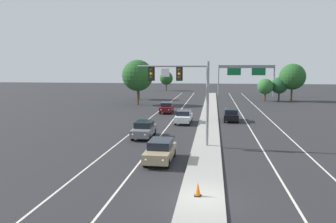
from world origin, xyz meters
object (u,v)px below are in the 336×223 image
car_receding_black (231,115)px  tree_far_left_a (166,78)px  tree_far_right_a (292,77)px  tree_far_left_c (138,76)px  overhead_signal_mast (185,86)px  car_oncoming_white (184,117)px  traffic_cone_median_nose (198,189)px  car_oncoming_tan (160,151)px  car_oncoming_grey (144,129)px  car_oncoming_darkred (167,107)px  tree_far_right_c (265,86)px  tree_far_right_b (279,86)px  tree_far_left_b (139,81)px  highway_sign_gantry (246,71)px

car_receding_black → tree_far_left_a: tree_far_left_a is taller
tree_far_right_a → tree_far_left_c: bearing=-159.8°
overhead_signal_mast → tree_far_left_c: (-11.41, 31.68, 0.13)m
car_receding_black → tree_far_left_c: tree_far_left_c is taller
car_oncoming_white → traffic_cone_median_nose: size_ratio=6.09×
car_oncoming_tan → car_oncoming_white: (0.19, 17.16, 0.00)m
car_oncoming_grey → car_oncoming_darkred: size_ratio=0.99×
overhead_signal_mast → tree_far_right_c: size_ratio=1.55×
car_oncoming_grey → car_oncoming_white: bearing=70.7°
tree_far_right_b → tree_far_right_c: 3.11m
tree_far_left_a → car_receding_black: bearing=-73.7°
traffic_cone_median_nose → tree_far_right_c: bearing=78.1°
car_oncoming_darkred → car_receding_black: same height
car_oncoming_grey → tree_far_left_b: tree_far_left_b is taller
tree_far_right_a → traffic_cone_median_nose: bearing=-107.1°
car_receding_black → tree_far_left_b: tree_far_left_b is taller
tree_far_left_b → car_receding_black: bearing=-56.2°
car_oncoming_darkred → tree_far_left_b: bearing=113.7°
tree_far_left_a → car_oncoming_darkred: bearing=-81.9°
car_oncoming_tan → car_oncoming_grey: 8.71m
tree_far_left_b → tree_far_right_a: tree_far_right_a is taller
car_oncoming_tan → car_oncoming_grey: bearing=109.8°
car_oncoming_grey → tree_far_left_c: 29.67m
highway_sign_gantry → tree_far_left_b: highway_sign_gantry is taller
car_oncoming_darkred → highway_sign_gantry: 35.44m
highway_sign_gantry → tree_far_right_a: bearing=-52.3°
car_oncoming_white → car_receding_black: (5.88, 2.52, 0.00)m
car_oncoming_grey → tree_far_left_b: 39.98m
car_oncoming_white → car_receding_black: size_ratio=1.00×
car_oncoming_darkred → highway_sign_gantry: highway_sign_gantry is taller
car_oncoming_white → tree_far_left_c: size_ratio=0.54×
traffic_cone_median_nose → tree_far_left_c: size_ratio=0.09×
tree_far_left_c → tree_far_right_c: 26.45m
car_oncoming_grey → car_receding_black: bearing=51.9°
car_oncoming_tan → car_oncoming_white: bearing=89.4°
traffic_cone_median_nose → car_oncoming_grey: bearing=112.0°
tree_far_right_b → tree_far_right_c: (-2.94, -1.00, -0.17)m
tree_far_left_c → tree_far_right_a: 31.70m
overhead_signal_mast → car_oncoming_darkred: (-4.61, 21.51, -4.46)m
car_receding_black → tree_far_right_b: size_ratio=0.92×
traffic_cone_median_nose → tree_far_left_b: 55.85m
tree_far_right_b → tree_far_right_c: bearing=-161.2°
car_oncoming_tan → tree_far_right_c: bearing=73.0°
car_oncoming_white → highway_sign_gantry: (11.26, 41.12, 5.34)m
traffic_cone_median_nose → tree_far_left_a: bearing=99.2°
car_oncoming_white → tree_far_left_b: (-12.41, 29.81, 3.11)m
tree_far_left_c → car_oncoming_grey: bearing=-76.0°
car_oncoming_darkred → traffic_cone_median_nose: 33.72m
traffic_cone_median_nose → car_oncoming_white: bearing=96.9°
tree_far_left_b → highway_sign_gantry: bearing=25.5°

